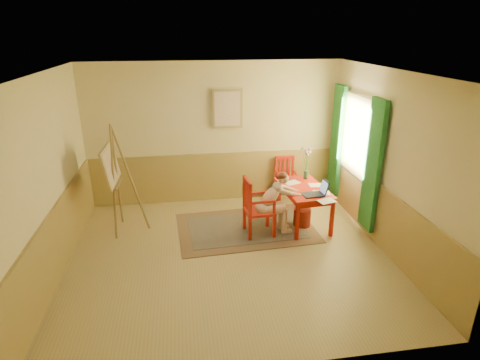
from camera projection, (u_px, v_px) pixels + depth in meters
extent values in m
cube|color=tan|center=(230.00, 256.00, 6.22)|extent=(5.00, 4.50, 0.02)
cube|color=white|center=(228.00, 72.00, 5.21)|extent=(5.00, 4.50, 0.02)
cube|color=#DECA87|center=(215.00, 134.00, 7.80)|extent=(5.00, 0.02, 2.80)
cube|color=#DECA87|center=(259.00, 254.00, 3.63)|extent=(5.00, 0.02, 2.80)
cube|color=#DECA87|center=(46.00, 181.00, 5.36)|extent=(0.02, 4.50, 2.80)
cube|color=#DECA87|center=(390.00, 164.00, 6.07)|extent=(0.02, 4.50, 2.80)
cube|color=#AB8E46|center=(216.00, 177.00, 8.10)|extent=(5.00, 0.04, 1.00)
cube|color=#AB8E46|center=(59.00, 239.00, 5.69)|extent=(0.04, 4.50, 1.00)
cube|color=#AB8E46|center=(381.00, 216.00, 6.39)|extent=(0.04, 4.50, 1.00)
cube|color=white|center=(358.00, 136.00, 7.02)|extent=(0.02, 1.00, 1.30)
cube|color=tan|center=(357.00, 136.00, 7.02)|extent=(0.03, 1.12, 1.42)
cube|color=#308832|center=(373.00, 166.00, 6.40)|extent=(0.08, 0.45, 2.20)
cube|color=#308832|center=(337.00, 141.00, 7.84)|extent=(0.08, 0.45, 2.20)
cube|color=tan|center=(227.00, 109.00, 7.61)|extent=(0.60, 0.04, 0.76)
cube|color=beige|center=(227.00, 109.00, 7.59)|extent=(0.50, 0.02, 0.66)
cube|color=#8C7251|center=(246.00, 228.00, 7.06)|extent=(2.49, 1.74, 0.01)
cube|color=#162033|center=(246.00, 227.00, 7.06)|extent=(2.07, 1.31, 0.01)
cube|color=red|center=(304.00, 188.00, 6.98)|extent=(0.82, 1.25, 0.04)
cube|color=red|center=(303.00, 192.00, 7.00)|extent=(0.71, 1.15, 0.10)
cube|color=red|center=(297.00, 222.00, 6.54)|extent=(0.06, 0.06, 0.68)
cube|color=red|center=(332.00, 218.00, 6.67)|extent=(0.06, 0.06, 0.68)
cube|color=red|center=(276.00, 196.00, 7.54)|extent=(0.06, 0.06, 0.68)
cube|color=red|center=(307.00, 194.00, 7.68)|extent=(0.06, 0.06, 0.68)
cube|color=red|center=(259.00, 211.00, 6.71)|extent=(0.51, 0.49, 0.05)
cube|color=red|center=(250.00, 230.00, 6.57)|extent=(0.06, 0.06, 0.42)
cube|color=red|center=(274.00, 227.00, 6.66)|extent=(0.06, 0.06, 0.42)
cube|color=red|center=(244.00, 219.00, 6.94)|extent=(0.06, 0.06, 0.42)
cube|color=red|center=(267.00, 217.00, 7.02)|extent=(0.06, 0.06, 0.42)
cube|color=red|center=(250.00, 200.00, 6.38)|extent=(0.06, 0.06, 0.57)
cube|color=red|center=(245.00, 191.00, 6.74)|extent=(0.06, 0.06, 0.57)
cube|color=red|center=(247.00, 181.00, 6.47)|extent=(0.08, 0.46, 0.06)
cube|color=red|center=(249.00, 199.00, 6.47)|extent=(0.03, 0.05, 0.46)
cube|color=red|center=(247.00, 196.00, 6.57)|extent=(0.03, 0.05, 0.46)
cube|color=red|center=(246.00, 194.00, 6.66)|extent=(0.03, 0.05, 0.46)
cube|color=red|center=(263.00, 202.00, 6.44)|extent=(0.42, 0.07, 0.04)
cube|color=red|center=(274.00, 207.00, 6.52)|extent=(0.04, 0.04, 0.23)
cube|color=red|center=(256.00, 193.00, 6.81)|extent=(0.42, 0.07, 0.04)
cube|color=red|center=(267.00, 198.00, 6.89)|extent=(0.04, 0.04, 0.23)
cube|color=red|center=(286.00, 183.00, 8.06)|extent=(0.40, 0.42, 0.04)
cube|color=red|center=(275.00, 189.00, 8.29)|extent=(0.05, 0.05, 0.37)
cube|color=red|center=(279.00, 196.00, 7.94)|extent=(0.05, 0.05, 0.37)
cube|color=red|center=(292.00, 188.00, 8.34)|extent=(0.05, 0.05, 0.37)
cube|color=red|center=(297.00, 195.00, 7.99)|extent=(0.05, 0.05, 0.37)
cube|color=red|center=(276.00, 168.00, 8.12)|extent=(0.05, 0.05, 0.50)
cube|color=red|center=(293.00, 167.00, 8.16)|extent=(0.05, 0.05, 0.50)
cube|color=red|center=(285.00, 157.00, 8.06)|extent=(0.40, 0.05, 0.05)
cube|color=red|center=(280.00, 168.00, 8.13)|extent=(0.04, 0.03, 0.41)
cube|color=red|center=(284.00, 168.00, 8.14)|extent=(0.04, 0.03, 0.41)
cube|color=red|center=(289.00, 168.00, 8.16)|extent=(0.04, 0.03, 0.41)
cube|color=red|center=(278.00, 173.00, 7.96)|extent=(0.04, 0.37, 0.03)
cube|color=red|center=(280.00, 181.00, 7.83)|extent=(0.04, 0.04, 0.20)
cube|color=red|center=(295.00, 172.00, 8.01)|extent=(0.04, 0.37, 0.03)
cube|color=red|center=(297.00, 180.00, 7.88)|extent=(0.04, 0.04, 0.20)
ellipsoid|color=beige|center=(262.00, 208.00, 6.70)|extent=(0.27, 0.33, 0.20)
cylinder|color=beige|center=(274.00, 209.00, 6.67)|extent=(0.40, 0.17, 0.14)
cylinder|color=beige|center=(271.00, 206.00, 6.81)|extent=(0.40, 0.17, 0.14)
cylinder|color=beige|center=(284.00, 221.00, 6.79)|extent=(0.11, 0.11, 0.45)
cylinder|color=beige|center=(281.00, 217.00, 6.93)|extent=(0.11, 0.11, 0.45)
cube|color=beige|center=(287.00, 231.00, 6.88)|extent=(0.19, 0.09, 0.06)
cube|color=beige|center=(284.00, 227.00, 7.02)|extent=(0.19, 0.09, 0.06)
ellipsoid|color=beige|center=(270.00, 197.00, 6.65)|extent=(0.44, 0.29, 0.47)
ellipsoid|color=beige|center=(278.00, 187.00, 6.62)|extent=(0.19, 0.28, 0.16)
sphere|color=beige|center=(283.00, 179.00, 6.59)|extent=(0.19, 0.19, 0.18)
ellipsoid|color=maroon|center=(282.00, 176.00, 6.57)|extent=(0.18, 0.19, 0.13)
sphere|color=maroon|center=(278.00, 177.00, 6.55)|extent=(0.10, 0.10, 0.09)
cylinder|color=beige|center=(285.00, 192.00, 6.54)|extent=(0.20, 0.08, 0.13)
cylinder|color=beige|center=(296.00, 195.00, 6.62)|extent=(0.27, 0.14, 0.15)
sphere|color=beige|center=(290.00, 193.00, 6.56)|extent=(0.08, 0.08, 0.08)
sphere|color=beige|center=(301.00, 196.00, 6.68)|extent=(0.07, 0.07, 0.06)
cylinder|color=beige|center=(280.00, 186.00, 6.77)|extent=(0.20, 0.11, 0.13)
cylinder|color=beige|center=(291.00, 190.00, 6.82)|extent=(0.27, 0.11, 0.15)
sphere|color=beige|center=(284.00, 187.00, 6.81)|extent=(0.08, 0.08, 0.08)
sphere|color=beige|center=(298.00, 192.00, 6.84)|extent=(0.07, 0.07, 0.06)
cube|color=#1E2338|center=(313.00, 195.00, 6.63)|extent=(0.36, 0.27, 0.02)
cube|color=#2D3342|center=(313.00, 194.00, 6.63)|extent=(0.31, 0.22, 0.00)
cube|color=#1E2338|center=(324.00, 187.00, 6.63)|extent=(0.09, 0.25, 0.23)
cube|color=#99BFF2|center=(324.00, 187.00, 6.63)|extent=(0.07, 0.21, 0.19)
cube|color=white|center=(327.00, 201.00, 6.41)|extent=(0.32, 0.26, 0.00)
cube|color=white|center=(317.00, 185.00, 7.06)|extent=(0.30, 0.22, 0.00)
cube|color=white|center=(292.00, 183.00, 7.17)|extent=(0.33, 0.29, 0.00)
cube|color=white|center=(322.00, 193.00, 6.73)|extent=(0.31, 0.25, 0.00)
cylinder|color=#3F724C|center=(306.00, 175.00, 7.35)|extent=(0.09, 0.09, 0.16)
cylinder|color=#3F7233|center=(305.00, 160.00, 7.31)|extent=(0.07, 0.13, 0.41)
sphere|color=#728CD8|center=(303.00, 149.00, 7.28)|extent=(0.06, 0.06, 0.06)
cylinder|color=#3F7233|center=(306.00, 161.00, 7.22)|extent=(0.06, 0.09, 0.43)
sphere|color=pink|center=(307.00, 151.00, 7.10)|extent=(0.04, 0.04, 0.04)
cylinder|color=#3F7233|center=(307.00, 163.00, 7.29)|extent=(0.03, 0.04, 0.32)
sphere|color=pink|center=(308.00, 155.00, 7.25)|extent=(0.05, 0.05, 0.05)
cylinder|color=#3F7233|center=(306.00, 163.00, 7.20)|extent=(0.07, 0.13, 0.40)
sphere|color=#728CD8|center=(306.00, 153.00, 7.08)|extent=(0.06, 0.06, 0.06)
cylinder|color=#3F7233|center=(308.00, 162.00, 7.31)|extent=(0.09, 0.09, 0.36)
sphere|color=pink|center=(310.00, 152.00, 7.29)|extent=(0.05, 0.05, 0.05)
cylinder|color=#3F7233|center=(308.00, 162.00, 7.29)|extent=(0.05, 0.05, 0.36)
sphere|color=pink|center=(309.00, 152.00, 7.25)|extent=(0.05, 0.05, 0.05)
cylinder|color=#3F7233|center=(308.00, 160.00, 7.31)|extent=(0.08, 0.10, 0.41)
sphere|color=#728CD8|center=(310.00, 149.00, 7.28)|extent=(0.05, 0.05, 0.05)
cylinder|color=#9D2D1E|center=(302.00, 217.00, 7.10)|extent=(0.41, 0.41, 0.33)
cylinder|color=olive|center=(113.00, 183.00, 6.52)|extent=(0.11, 0.35, 1.92)
cylinder|color=olive|center=(117.00, 176.00, 6.81)|extent=(0.08, 0.35, 1.92)
cylinder|color=olive|center=(131.00, 179.00, 6.69)|extent=(0.50, 0.06, 1.92)
cylinder|color=olive|center=(114.00, 184.00, 6.69)|extent=(0.05, 0.54, 0.03)
cube|color=olive|center=(118.00, 184.00, 6.70)|extent=(0.09, 0.58, 0.03)
cube|color=tan|center=(110.00, 165.00, 6.57)|extent=(0.18, 0.85, 0.64)
cube|color=beige|center=(112.00, 165.00, 6.57)|extent=(0.14, 0.77, 0.55)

